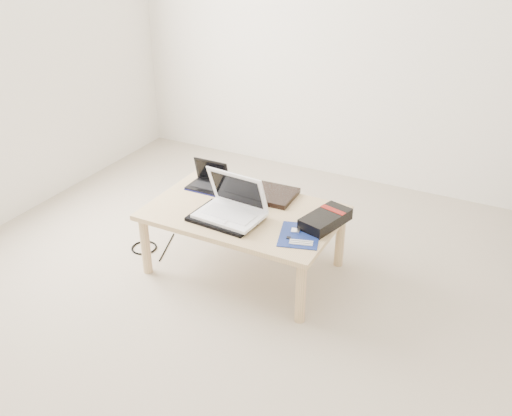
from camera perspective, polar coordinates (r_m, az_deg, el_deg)
The scene contains 13 objects.
ground at distance 3.10m, azimuth -1.04°, elevation -11.45°, with size 4.00×4.00×0.00m, color #B4A592.
coffee_table at distance 3.33m, azimuth -1.27°, elevation -1.00°, with size 1.10×0.70×0.40m.
book at distance 3.46m, azimuth 1.34°, elevation 1.40°, with size 0.32×0.27×0.03m.
netbook at distance 3.58m, azimuth -4.77°, elevation 2.64°, with size 0.24×0.17×0.17m.
tablet at distance 3.25m, azimuth -1.22°, elevation -0.67°, with size 0.24×0.20×0.01m.
remote at distance 3.27m, azimuth 0.23°, elevation -0.41°, with size 0.08×0.20×0.02m.
neoprene_sleeve at distance 3.22m, azimuth -3.07°, elevation -0.95°, with size 0.37×0.27×0.02m, color black.
white_laptop at distance 3.20m, azimuth -2.40°, elevation 0.17°, with size 0.38×0.28×0.25m.
motherboard at distance 3.07m, azimuth 4.40°, elevation -2.73°, with size 0.28×0.31×0.01m.
gpu_box at distance 3.17m, azimuth 6.96°, elevation -1.13°, with size 0.23×0.34×0.07m.
cable_coil at distance 3.36m, azimuth -3.43°, elevation 0.35°, with size 0.10×0.10×0.01m, color black.
floor_cable_coil at distance 3.76m, azimuth -11.13°, elevation -3.91°, with size 0.16×0.16×0.01m, color black.
floor_cable_trail at distance 3.75m, azimuth -8.91°, elevation -3.87°, with size 0.01×0.01×0.33m, color black.
Camera 1 is at (1.14, -2.09, 1.99)m, focal length 40.00 mm.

